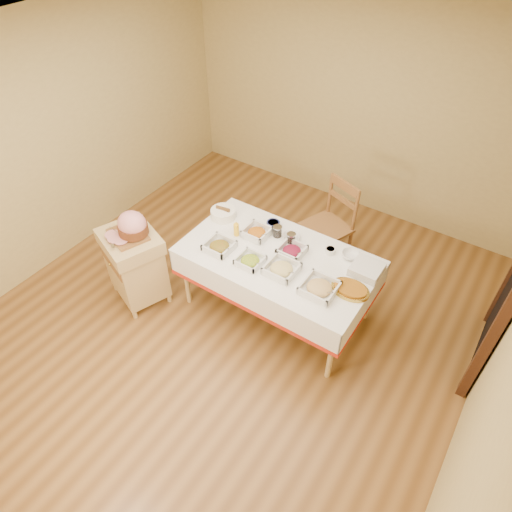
{
  "coord_description": "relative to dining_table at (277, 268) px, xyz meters",
  "views": [
    {
      "loc": [
        1.87,
        -2.42,
        3.65
      ],
      "look_at": [
        0.12,
        0.2,
        0.74
      ],
      "focal_mm": 32.0,
      "sensor_mm": 36.0,
      "label": 1
    }
  ],
  "objects": [
    {
      "name": "serving_dish_e",
      "position": [
        -0.33,
        0.13,
        0.2
      ],
      "size": [
        0.25,
        0.24,
        0.11
      ],
      "color": "silver",
      "rests_on": "dining_table"
    },
    {
      "name": "preserve_jar_right",
      "position": [
        0.01,
        0.22,
        0.21
      ],
      "size": [
        0.09,
        0.09,
        0.11
      ],
      "color": "silver",
      "rests_on": "dining_table"
    },
    {
      "name": "mustard_bottle",
      "position": [
        -0.5,
        0.03,
        0.24
      ],
      "size": [
        0.05,
        0.05,
        0.17
      ],
      "color": "yellow",
      "rests_on": "dining_table"
    },
    {
      "name": "bowl_small_imported",
      "position": [
        0.57,
        0.36,
        0.19
      ],
      "size": [
        0.18,
        0.18,
        0.05
      ],
      "primitive_type": "imported",
      "rotation": [
        0.0,
        0.0,
        0.09
      ],
      "color": "silver",
      "rests_on": "dining_table"
    },
    {
      "name": "serving_dish_c",
      "position": [
        0.14,
        -0.17,
        0.2
      ],
      "size": [
        0.27,
        0.27,
        0.11
      ],
      "color": "silver",
      "rests_on": "dining_table"
    },
    {
      "name": "dining_table",
      "position": [
        0.0,
        0.0,
        0.0
      ],
      "size": [
        1.82,
        1.02,
        0.76
      ],
      "color": "tan",
      "rests_on": "ground"
    },
    {
      "name": "butcher_cart",
      "position": [
        -1.3,
        -0.63,
        -0.12
      ],
      "size": [
        0.72,
        0.67,
        0.83
      ],
      "color": "tan",
      "rests_on": "ground"
    },
    {
      "name": "brass_platter",
      "position": [
        0.75,
        -0.04,
        0.18
      ],
      "size": [
        0.35,
        0.25,
        0.05
      ],
      "color": "#B69333",
      "rests_on": "dining_table"
    },
    {
      "name": "serving_dish_f",
      "position": [
        0.09,
        0.1,
        0.2
      ],
      "size": [
        0.24,
        0.23,
        0.11
      ],
      "color": "silver",
      "rests_on": "dining_table"
    },
    {
      "name": "preserve_jar_left",
      "position": [
        -0.16,
        0.24,
        0.21
      ],
      "size": [
        0.09,
        0.09,
        0.12
      ],
      "color": "silver",
      "rests_on": "dining_table"
    },
    {
      "name": "bread_basket",
      "position": [
        -0.78,
        0.19,
        0.21
      ],
      "size": [
        0.26,
        0.26,
        0.11
      ],
      "color": "white",
      "rests_on": "dining_table"
    },
    {
      "name": "serving_dish_d",
      "position": [
        0.53,
        -0.18,
        0.2
      ],
      "size": [
        0.29,
        0.29,
        0.11
      ],
      "color": "silver",
      "rests_on": "dining_table"
    },
    {
      "name": "small_bowl_right",
      "position": [
        0.38,
        0.31,
        0.19
      ],
      "size": [
        0.1,
        0.1,
        0.05
      ],
      "color": "silver",
      "rests_on": "dining_table"
    },
    {
      "name": "room_shell",
      "position": [
        -0.3,
        -0.3,
        0.7
      ],
      "size": [
        5.0,
        5.0,
        5.0
      ],
      "color": "brown",
      "rests_on": "ground"
    },
    {
      "name": "dining_chair",
      "position": [
        0.08,
        0.96,
        -0.07
      ],
      "size": [
        0.59,
        0.57,
        1.02
      ],
      "color": "brown",
      "rests_on": "ground"
    },
    {
      "name": "bowl_white_imported",
      "position": [
        -0.02,
        0.27,
        0.18
      ],
      "size": [
        0.22,
        0.22,
        0.04
      ],
      "primitive_type": "imported",
      "rotation": [
        0.0,
        0.0,
        0.4
      ],
      "color": "silver",
      "rests_on": "dining_table"
    },
    {
      "name": "small_bowl_left",
      "position": [
        -0.72,
        0.24,
        0.19
      ],
      "size": [
        0.11,
        0.11,
        0.05
      ],
      "color": "silver",
      "rests_on": "dining_table"
    },
    {
      "name": "serving_dish_a",
      "position": [
        -0.51,
        -0.23,
        0.2
      ],
      "size": [
        0.26,
        0.25,
        0.11
      ],
      "color": "silver",
      "rests_on": "dining_table"
    },
    {
      "name": "serving_dish_b",
      "position": [
        -0.16,
        -0.23,
        0.19
      ],
      "size": [
        0.23,
        0.23,
        0.09
      ],
      "color": "silver",
      "rests_on": "dining_table"
    },
    {
      "name": "plate_stack",
      "position": [
        0.78,
        0.25,
        0.2
      ],
      "size": [
        0.27,
        0.27,
        0.08
      ],
      "color": "silver",
      "rests_on": "dining_table"
    },
    {
      "name": "ham_on_board",
      "position": [
        -1.26,
        -0.6,
        0.35
      ],
      "size": [
        0.4,
        0.38,
        0.27
      ],
      "color": "brown",
      "rests_on": "butcher_cart"
    },
    {
      "name": "small_bowl_mid",
      "position": [
        -0.27,
        0.34,
        0.19
      ],
      "size": [
        0.13,
        0.13,
        0.06
      ],
      "color": "navy",
      "rests_on": "dining_table"
    }
  ]
}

